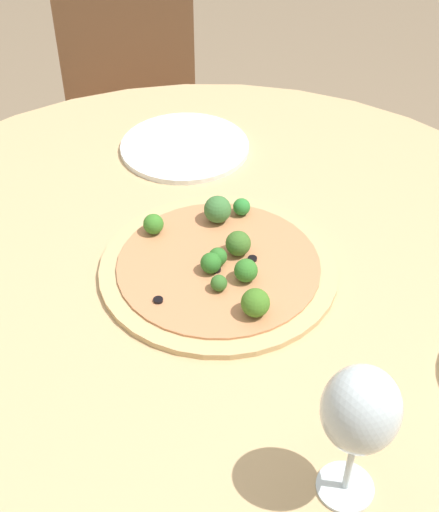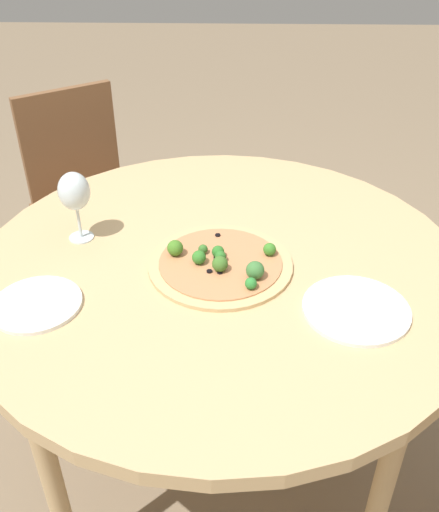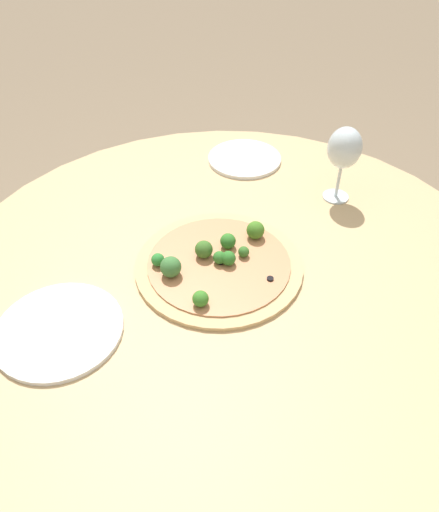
{
  "view_description": "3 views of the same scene",
  "coord_description": "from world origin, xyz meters",
  "px_view_note": "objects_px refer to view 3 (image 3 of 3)",
  "views": [
    {
      "loc": [
        -0.47,
        -0.63,
        1.48
      ],
      "look_at": [
        0.03,
        -0.0,
        0.8
      ],
      "focal_mm": 50.0,
      "sensor_mm": 36.0,
      "label": 1
    },
    {
      "loc": [
        1.18,
        0.03,
        1.6
      ],
      "look_at": [
        0.03,
        -0.0,
        0.8
      ],
      "focal_mm": 40.0,
      "sensor_mm": 36.0,
      "label": 2
    },
    {
      "loc": [
        -0.38,
        0.67,
        1.5
      ],
      "look_at": [
        0.03,
        -0.0,
        0.8
      ],
      "focal_mm": 35.0,
      "sensor_mm": 36.0,
      "label": 3
    }
  ],
  "objects_px": {
    "wine_glass": "(344,149)",
    "plate_far": "(244,159)",
    "pizza": "(218,262)",
    "plate_near": "(59,330)"
  },
  "relations": [
    {
      "from": "pizza",
      "to": "wine_glass",
      "type": "distance_m",
      "value": 0.41
    },
    {
      "from": "wine_glass",
      "to": "plate_far",
      "type": "bearing_deg",
      "value": -7.41
    },
    {
      "from": "plate_near",
      "to": "plate_far",
      "type": "distance_m",
      "value": 0.72
    },
    {
      "from": "pizza",
      "to": "plate_far",
      "type": "bearing_deg",
      "value": -68.36
    },
    {
      "from": "plate_far",
      "to": "plate_near",
      "type": "bearing_deg",
      "value": 90.09
    },
    {
      "from": "wine_glass",
      "to": "plate_far",
      "type": "xyz_separation_m",
      "value": [
        0.28,
        -0.04,
        -0.13
      ]
    },
    {
      "from": "pizza",
      "to": "plate_far",
      "type": "relative_size",
      "value": 1.77
    },
    {
      "from": "plate_near",
      "to": "plate_far",
      "type": "xyz_separation_m",
      "value": [
        0.0,
        -0.72,
        0.0
      ]
    },
    {
      "from": "plate_far",
      "to": "pizza",
      "type": "bearing_deg",
      "value": 111.64
    },
    {
      "from": "pizza",
      "to": "plate_far",
      "type": "xyz_separation_m",
      "value": [
        0.16,
        -0.41,
        -0.01
      ]
    }
  ]
}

